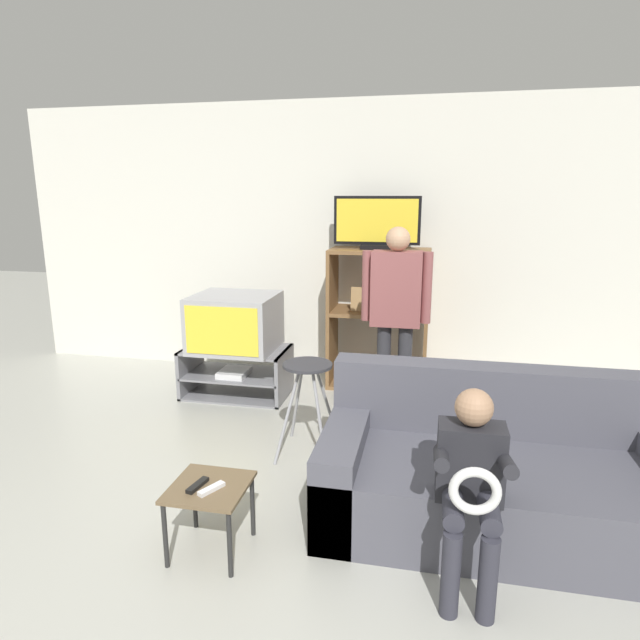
% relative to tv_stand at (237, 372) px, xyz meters
% --- Properties ---
extents(ground_plane, '(18.00, 18.00, 0.00)m').
position_rel_tv_stand_xyz_m(ground_plane, '(0.73, -2.59, -0.21)').
color(ground_plane, '#ADADA3').
extents(wall_back, '(6.40, 0.06, 2.60)m').
position_rel_tv_stand_xyz_m(wall_back, '(0.73, 0.82, 1.09)').
color(wall_back, silver).
rests_on(wall_back, ground_plane).
extents(tv_stand, '(0.91, 0.52, 0.43)m').
position_rel_tv_stand_xyz_m(tv_stand, '(0.00, 0.00, 0.00)').
color(tv_stand, slate).
rests_on(tv_stand, ground_plane).
extents(television_main, '(0.70, 0.64, 0.48)m').
position_rel_tv_stand_xyz_m(television_main, '(0.01, -0.01, 0.46)').
color(television_main, '#9E9EA3').
rests_on(television_main, tv_stand).
extents(media_shelf, '(0.90, 0.48, 1.27)m').
position_rel_tv_stand_xyz_m(media_shelf, '(1.20, 0.52, 0.44)').
color(media_shelf, brown).
rests_on(media_shelf, ground_plane).
extents(television_flat, '(0.76, 0.20, 0.46)m').
position_rel_tv_stand_xyz_m(television_flat, '(1.16, 0.51, 1.28)').
color(television_flat, black).
rests_on(television_flat, media_shelf).
extents(folding_stool, '(0.38, 0.46, 0.65)m').
position_rel_tv_stand_xyz_m(folding_stool, '(0.87, -0.93, 0.31)').
color(folding_stool, '#99999E').
rests_on(folding_stool, ground_plane).
extents(snack_table, '(0.37, 0.37, 0.36)m').
position_rel_tv_stand_xyz_m(snack_table, '(0.64, -2.06, 0.10)').
color(snack_table, brown).
rests_on(snack_table, ground_plane).
extents(remote_control_black, '(0.06, 0.15, 0.02)m').
position_rel_tv_stand_xyz_m(remote_control_black, '(0.59, -2.09, 0.16)').
color(remote_control_black, black).
rests_on(remote_control_black, snack_table).
extents(remote_control_white, '(0.10, 0.14, 0.02)m').
position_rel_tv_stand_xyz_m(remote_control_white, '(0.67, -2.10, 0.16)').
color(remote_control_white, silver).
rests_on(remote_control_white, snack_table).
extents(couch, '(1.89, 0.90, 0.79)m').
position_rel_tv_stand_xyz_m(couch, '(2.06, -1.51, 0.05)').
color(couch, '#4C4C56').
rests_on(couch, ground_plane).
extents(person_standing_adult, '(0.53, 0.20, 1.52)m').
position_rel_tv_stand_xyz_m(person_standing_adult, '(1.40, -0.20, 0.70)').
color(person_standing_adult, '#2D2D33').
rests_on(person_standing_adult, ground_plane).
extents(person_seated_child, '(0.33, 0.43, 0.91)m').
position_rel_tv_stand_xyz_m(person_seated_child, '(1.87, -2.03, 0.33)').
color(person_seated_child, '#2D2D38').
rests_on(person_seated_child, ground_plane).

